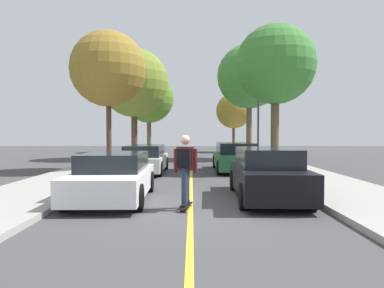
% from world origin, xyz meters
% --- Properties ---
extents(ground, '(80.00, 80.00, 0.00)m').
position_xyz_m(ground, '(0.00, 0.00, 0.00)').
color(ground, '#424244').
extents(center_line, '(0.12, 39.20, 0.01)m').
position_xyz_m(center_line, '(0.00, 4.00, 0.00)').
color(center_line, gold).
rests_on(center_line, ground).
extents(parked_car_left_nearest, '(2.00, 4.08, 1.28)m').
position_xyz_m(parked_car_left_nearest, '(-2.12, 1.25, 0.63)').
color(parked_car_left_nearest, white).
rests_on(parked_car_left_nearest, ground).
extents(parked_car_left_near, '(1.90, 4.31, 1.27)m').
position_xyz_m(parked_car_left_near, '(-2.12, 7.68, 0.64)').
color(parked_car_left_near, white).
rests_on(parked_car_left_near, ground).
extents(parked_car_right_nearest, '(1.94, 4.33, 1.41)m').
position_xyz_m(parked_car_right_nearest, '(2.12, 1.40, 0.69)').
color(parked_car_right_nearest, black).
rests_on(parked_car_right_nearest, ground).
extents(parked_car_right_near, '(2.02, 4.59, 1.36)m').
position_xyz_m(parked_car_right_near, '(2.12, 8.42, 0.67)').
color(parked_car_right_near, '#1E5B33').
rests_on(parked_car_right_near, ground).
extents(street_tree_left_nearest, '(3.62, 3.62, 6.57)m').
position_xyz_m(street_tree_left_nearest, '(-3.97, 8.46, 4.89)').
color(street_tree_left_nearest, '#4C3823').
rests_on(street_tree_left_nearest, sidewalk_left).
extents(street_tree_left_near, '(4.75, 4.75, 7.53)m').
position_xyz_m(street_tree_left_near, '(-3.97, 15.84, 5.28)').
color(street_tree_left_near, '#4C3823').
rests_on(street_tree_left_near, sidewalk_left).
extents(street_tree_left_far, '(4.60, 4.60, 7.23)m').
position_xyz_m(street_tree_left_far, '(-3.97, 24.09, 5.05)').
color(street_tree_left_far, brown).
rests_on(street_tree_left_far, sidewalk_left).
extents(street_tree_right_nearest, '(3.75, 3.75, 6.81)m').
position_xyz_m(street_tree_right_nearest, '(3.97, 8.22, 5.04)').
color(street_tree_right_nearest, brown).
rests_on(street_tree_right_nearest, sidewalk_right).
extents(street_tree_right_near, '(4.41, 4.41, 7.78)m').
position_xyz_m(street_tree_right_near, '(3.97, 15.69, 5.69)').
color(street_tree_right_near, brown).
rests_on(street_tree_right_near, sidewalk_right).
extents(street_tree_right_far, '(3.31, 3.31, 5.43)m').
position_xyz_m(street_tree_right_far, '(3.97, 24.56, 3.90)').
color(street_tree_right_far, '#4C3823').
rests_on(street_tree_right_far, sidewalk_right).
extents(fire_hydrant, '(0.20, 0.20, 0.70)m').
position_xyz_m(fire_hydrant, '(3.62, 2.95, 0.49)').
color(fire_hydrant, '#B2140F').
rests_on(fire_hydrant, sidewalk_right).
extents(streetlamp, '(0.36, 0.24, 5.30)m').
position_xyz_m(streetlamp, '(3.87, 11.88, 3.19)').
color(streetlamp, '#38383D').
rests_on(streetlamp, sidewalk_right).
extents(skateboard, '(0.36, 0.86, 0.10)m').
position_xyz_m(skateboard, '(-0.12, 0.07, 0.09)').
color(skateboard, black).
rests_on(skateboard, ground).
extents(skateboarder, '(0.59, 0.71, 1.69)m').
position_xyz_m(skateboarder, '(-0.13, 0.03, 1.06)').
color(skateboarder, black).
rests_on(skateboarder, skateboard).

